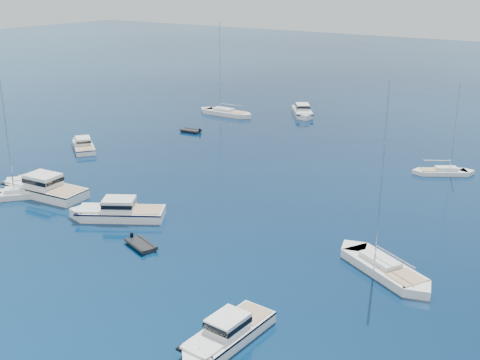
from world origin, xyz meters
name	(u,v)px	position (x,y,z in m)	size (l,w,h in m)	color
ground	(57,295)	(0.00, 0.00, 0.00)	(400.00, 400.00, 0.00)	navy
motor_cruiser_near	(226,341)	(14.17, 2.22, 0.00)	(2.68, 8.77, 2.30)	white
motor_cruiser_left	(118,218)	(-6.99, 13.41, 0.00)	(3.11, 10.16, 2.67)	silver
motor_cruiser_centre	(43,195)	(-18.62, 13.58, 0.00)	(3.56, 11.64, 3.06)	white
motor_cruiser_far_l	(84,149)	(-28.71, 28.48, 0.00)	(2.54, 8.30, 2.18)	white
motor_cruiser_horizon	(302,115)	(-13.71, 63.94, 0.00)	(2.83, 9.25, 2.43)	white
sailboat_mid_r	(383,272)	(19.10, 17.39, 0.00)	(2.86, 10.99, 16.16)	silver
sailboat_mid_l	(24,196)	(-19.91, 12.08, 0.00)	(2.50, 9.63, 14.15)	silver
sailboat_centre	(443,174)	(15.69, 45.44, 0.00)	(2.04, 7.86, 11.55)	silver
sailboat_far_l	(226,115)	(-24.67, 56.65, 0.00)	(2.83, 10.87, 15.97)	silver
tender_grey_near	(141,247)	(-0.47, 9.74, 0.00)	(1.94, 3.52, 0.95)	black
tender_grey_far	(191,132)	(-22.25, 44.08, 0.00)	(1.82, 3.23, 0.95)	black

